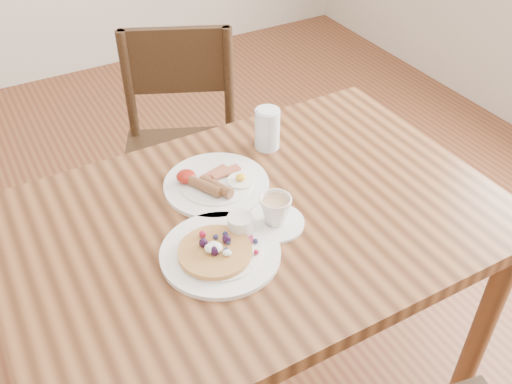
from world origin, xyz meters
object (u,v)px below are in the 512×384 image
dining_table (256,244)px  breakfast_plate (215,184)px  teacup_saucer (275,213)px  chair_far (182,145)px  water_glass (267,129)px  pancake_plate (221,249)px

dining_table → breakfast_plate: breakfast_plate is taller
teacup_saucer → breakfast_plate: bearing=107.3°
chair_far → water_glass: (0.07, -0.48, 0.32)m
teacup_saucer → water_glass: bearing=63.1°
chair_far → water_glass: bearing=122.9°
breakfast_plate → dining_table: bearing=-75.1°
pancake_plate → breakfast_plate: (0.09, 0.22, -0.00)m
chair_far → water_glass: 0.58m
pancake_plate → water_glass: size_ratio=2.30×
teacup_saucer → water_glass: 0.33m
dining_table → breakfast_plate: size_ratio=4.44×
dining_table → breakfast_plate: 0.19m
pancake_plate → teacup_saucer: size_ratio=1.93×
pancake_plate → water_glass: bearing=46.4°
dining_table → teacup_saucer: bearing=-66.2°
dining_table → pancake_plate: bearing=-149.4°
dining_table → teacup_saucer: teacup_saucer is taller
chair_far → teacup_saucer: size_ratio=6.29×
breakfast_plate → teacup_saucer: 0.21m
chair_far → breakfast_plate: (-0.14, -0.58, 0.27)m
breakfast_plate → pancake_plate: bearing=-112.8°
dining_table → breakfast_plate: (-0.04, 0.15, 0.11)m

